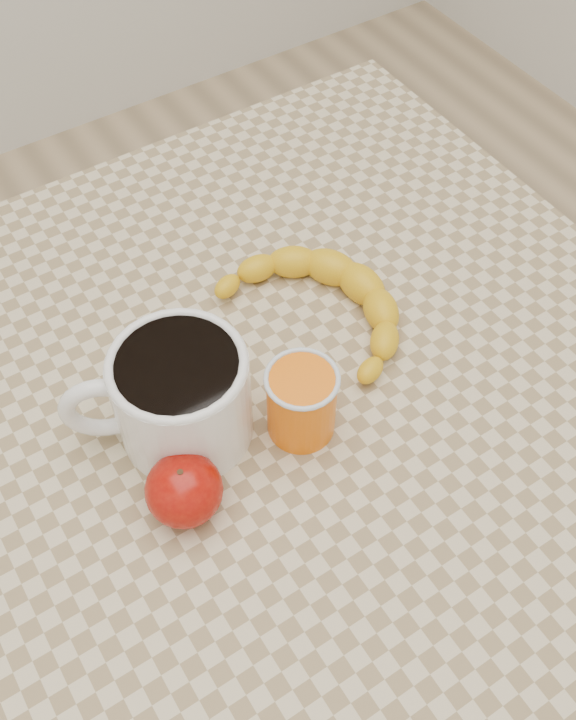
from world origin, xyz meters
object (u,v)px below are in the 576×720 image
table (288,418)px  orange_juice_glass (302,402)px  coffee_mug (178,394)px  banana (322,305)px  apple (184,490)px

table → orange_juice_glass: size_ratio=9.90×
coffee_mug → orange_juice_glass: coffee_mug is taller
coffee_mug → banana: size_ratio=0.69×
table → coffee_mug: 0.19m
table → apple: size_ratio=10.93×
orange_juice_glass → apple: bearing=-173.0°
orange_juice_glass → apple: size_ratio=1.10×
table → apple: bearing=-153.8°
table → banana: banana is taller
coffee_mug → banana: bearing=13.3°
table → apple: 0.21m
table → apple: (-0.16, -0.08, 0.12)m
apple → coffee_mug: bearing=63.8°
coffee_mug → apple: coffee_mug is taller
coffee_mug → apple: 0.09m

